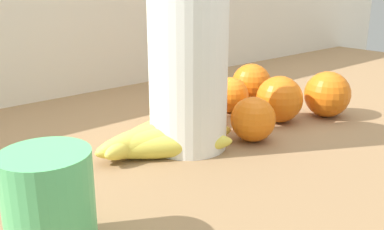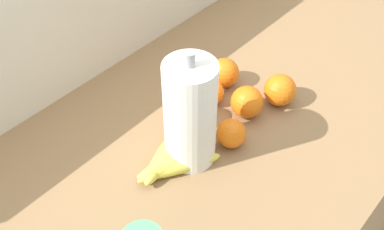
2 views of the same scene
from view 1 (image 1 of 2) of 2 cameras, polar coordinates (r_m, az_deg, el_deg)
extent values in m
cube|color=silver|center=(1.18, -4.56, -7.69)|extent=(1.99, 0.06, 1.30)
ellipsoid|color=#E0D24C|center=(0.60, -3.38, -4.00)|extent=(0.18, 0.12, 0.03)
ellipsoid|color=#E1D04C|center=(0.61, -4.15, -3.59)|extent=(0.17, 0.10, 0.04)
ellipsoid|color=#E0CC4C|center=(0.62, -3.22, -3.37)|extent=(0.21, 0.08, 0.04)
ellipsoid|color=#E9D24C|center=(0.62, -4.46, -2.95)|extent=(0.18, 0.06, 0.04)
ellipsoid|color=#E9D04C|center=(0.62, -5.04, -3.17)|extent=(0.16, 0.04, 0.04)
ellipsoid|color=#E8CD4C|center=(0.63, -5.76, -2.96)|extent=(0.16, 0.07, 0.04)
ellipsoid|color=#E5CD4C|center=(0.64, -5.55, -2.58)|extent=(0.19, 0.10, 0.04)
sphere|color=orange|center=(0.80, 5.08, 2.62)|extent=(0.06, 0.06, 0.06)
sphere|color=orange|center=(0.66, 7.96, -0.56)|extent=(0.07, 0.07, 0.07)
sphere|color=orange|center=(0.74, 1.69, 1.56)|extent=(0.07, 0.07, 0.07)
sphere|color=orange|center=(0.81, 17.20, 2.60)|extent=(0.08, 0.08, 0.08)
sphere|color=orange|center=(0.76, 11.30, 2.03)|extent=(0.08, 0.08, 0.08)
sphere|color=orange|center=(0.87, 7.73, 4.10)|extent=(0.08, 0.08, 0.08)
cylinder|color=white|center=(0.61, -0.51, 7.05)|extent=(0.11, 0.11, 0.25)
cylinder|color=gray|center=(0.61, -0.51, 8.44)|extent=(0.02, 0.02, 0.28)
cylinder|color=#56BF71|center=(0.41, -18.06, -10.94)|extent=(0.08, 0.08, 0.10)
camera|label=2|loc=(0.57, -158.08, 61.59)|focal=43.70mm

